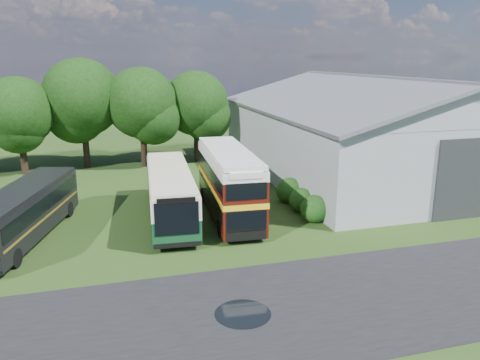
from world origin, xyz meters
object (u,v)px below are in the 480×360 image
object	(u,v)px
bus_green_single	(170,193)
bus_dark_single	(24,212)
storage_shed	(369,124)
bus_maroon_double	(229,183)

from	to	relation	value
bus_green_single	bus_dark_single	distance (m)	8.13
storage_shed	bus_dark_single	xyz separation A→B (m)	(-25.67, -8.27, -2.65)
bus_maroon_double	bus_dark_single	bearing A→B (deg)	-173.11
storage_shed	bus_maroon_double	distance (m)	16.16
bus_green_single	bus_maroon_double	world-z (taller)	bus_maroon_double
storage_shed	bus_maroon_double	size ratio (longest dim) A/B	2.50
bus_green_single	storage_shed	bearing A→B (deg)	25.87
bus_green_single	bus_maroon_double	size ratio (longest dim) A/B	1.13
bus_green_single	bus_dark_single	size ratio (longest dim) A/B	1.06
bus_maroon_double	storage_shed	bearing A→B (deg)	32.18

